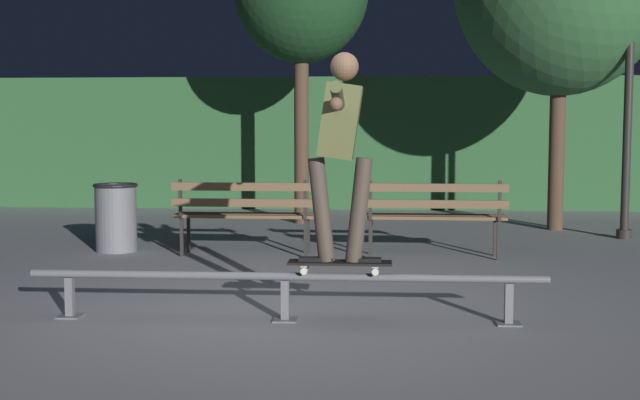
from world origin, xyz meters
name	(u,v)px	position (x,y,z in m)	size (l,w,h in m)	color
ground_plane	(288,315)	(0.00, 0.00, 0.00)	(90.00, 90.00, 0.00)	gray
hedge_backdrop	(341,143)	(0.00, 8.91, 1.17)	(24.00, 1.20, 2.34)	#2D5B33
grind_rail	(285,283)	(0.00, -0.19, 0.29)	(3.94, 0.18, 0.37)	slate
skateboard	(340,263)	(0.42, -0.19, 0.44)	(0.78, 0.20, 0.09)	black
skateboarder	(341,139)	(0.42, -0.19, 1.38)	(0.62, 1.41, 1.56)	black
park_bench_leftmost	(244,209)	(-0.82, 2.91, 0.54)	(1.61, 0.43, 0.88)	#282623
park_bench_left_center	(434,211)	(1.31, 2.91, 0.54)	(1.61, 0.43, 0.88)	#282623
lamp_post_right	(630,48)	(3.92, 4.74, 2.48)	(0.32, 0.32, 3.90)	#282623
trash_can	(116,216)	(-2.39, 3.17, 0.41)	(0.52, 0.52, 0.80)	slate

